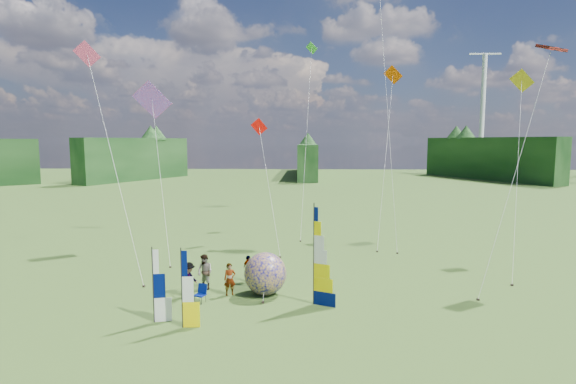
{
  "coord_description": "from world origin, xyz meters",
  "views": [
    {
      "loc": [
        -0.08,
        -17.3,
        7.92
      ],
      "look_at": [
        -1.0,
        4.0,
        5.5
      ],
      "focal_mm": 28.0,
      "sensor_mm": 36.0,
      "label": 1
    }
  ],
  "objects_px": {
    "side_banner_far": "(153,286)",
    "kite_whale": "(387,88)",
    "bol_inflatable": "(265,274)",
    "spectator_c": "(189,280)",
    "side_banner_left": "(182,289)",
    "spectator_a": "(230,279)",
    "spectator_b": "(205,272)",
    "camp_chair": "(200,294)",
    "feather_banner_main": "(314,256)",
    "spectator_d": "(248,268)"
  },
  "relations": [
    {
      "from": "side_banner_far",
      "to": "kite_whale",
      "type": "height_order",
      "value": "kite_whale"
    },
    {
      "from": "bol_inflatable",
      "to": "spectator_c",
      "type": "distance_m",
      "value": 3.92
    },
    {
      "from": "side_banner_left",
      "to": "bol_inflatable",
      "type": "relative_size",
      "value": 1.53
    },
    {
      "from": "side_banner_left",
      "to": "spectator_a",
      "type": "xyz_separation_m",
      "value": [
        1.31,
        4.16,
        -0.85
      ]
    },
    {
      "from": "side_banner_left",
      "to": "spectator_c",
      "type": "relative_size",
      "value": 1.86
    },
    {
      "from": "bol_inflatable",
      "to": "kite_whale",
      "type": "relative_size",
      "value": 0.09
    },
    {
      "from": "side_banner_far",
      "to": "kite_whale",
      "type": "relative_size",
      "value": 0.13
    },
    {
      "from": "bol_inflatable",
      "to": "spectator_b",
      "type": "distance_m",
      "value": 3.39
    },
    {
      "from": "bol_inflatable",
      "to": "spectator_a",
      "type": "bearing_deg",
      "value": -174.26
    },
    {
      "from": "spectator_c",
      "to": "camp_chair",
      "type": "bearing_deg",
      "value": -113.05
    },
    {
      "from": "side_banner_left",
      "to": "bol_inflatable",
      "type": "bearing_deg",
      "value": 49.31
    },
    {
      "from": "feather_banner_main",
      "to": "kite_whale",
      "type": "distance_m",
      "value": 19.3
    },
    {
      "from": "feather_banner_main",
      "to": "spectator_a",
      "type": "height_order",
      "value": "feather_banner_main"
    },
    {
      "from": "feather_banner_main",
      "to": "kite_whale",
      "type": "relative_size",
      "value": 0.2
    },
    {
      "from": "camp_chair",
      "to": "side_banner_left",
      "type": "bearing_deg",
      "value": -70.82
    },
    {
      "from": "bol_inflatable",
      "to": "spectator_c",
      "type": "xyz_separation_m",
      "value": [
        -3.87,
        -0.58,
        -0.2
      ]
    },
    {
      "from": "side_banner_far",
      "to": "spectator_d",
      "type": "distance_m",
      "value": 6.88
    },
    {
      "from": "spectator_b",
      "to": "kite_whale",
      "type": "bearing_deg",
      "value": 78.67
    },
    {
      "from": "kite_whale",
      "to": "camp_chair",
      "type": "bearing_deg",
      "value": -103.87
    },
    {
      "from": "side_banner_left",
      "to": "side_banner_far",
      "type": "height_order",
      "value": "side_banner_left"
    },
    {
      "from": "spectator_b",
      "to": "spectator_c",
      "type": "xyz_separation_m",
      "value": [
        -0.55,
        -1.24,
        -0.04
      ]
    },
    {
      "from": "bol_inflatable",
      "to": "spectator_d",
      "type": "bearing_deg",
      "value": 119.1
    },
    {
      "from": "spectator_a",
      "to": "camp_chair",
      "type": "height_order",
      "value": "spectator_a"
    },
    {
      "from": "bol_inflatable",
      "to": "spectator_c",
      "type": "height_order",
      "value": "bol_inflatable"
    },
    {
      "from": "feather_banner_main",
      "to": "side_banner_left",
      "type": "xyz_separation_m",
      "value": [
        -5.61,
        -3.01,
        -0.72
      ]
    },
    {
      "from": "spectator_a",
      "to": "spectator_c",
      "type": "bearing_deg",
      "value": 173.27
    },
    {
      "from": "feather_banner_main",
      "to": "side_banner_far",
      "type": "bearing_deg",
      "value": -137.47
    },
    {
      "from": "side_banner_far",
      "to": "bol_inflatable",
      "type": "height_order",
      "value": "side_banner_far"
    },
    {
      "from": "spectator_c",
      "to": "camp_chair",
      "type": "xyz_separation_m",
      "value": [
        0.78,
        -0.81,
        -0.44
      ]
    },
    {
      "from": "feather_banner_main",
      "to": "spectator_c",
      "type": "bearing_deg",
      "value": -163.81
    },
    {
      "from": "side_banner_left",
      "to": "camp_chair",
      "type": "distance_m",
      "value": 3.2
    },
    {
      "from": "spectator_b",
      "to": "feather_banner_main",
      "type": "bearing_deg",
      "value": 10.65
    },
    {
      "from": "side_banner_far",
      "to": "spectator_b",
      "type": "relative_size",
      "value": 1.73
    },
    {
      "from": "side_banner_left",
      "to": "spectator_b",
      "type": "xyz_separation_m",
      "value": [
        -0.18,
        5.01,
        -0.74
      ]
    },
    {
      "from": "feather_banner_main",
      "to": "spectator_d",
      "type": "xyz_separation_m",
      "value": [
        -3.64,
        3.43,
        -1.65
      ]
    },
    {
      "from": "feather_banner_main",
      "to": "spectator_d",
      "type": "relative_size",
      "value": 3.19
    },
    {
      "from": "feather_banner_main",
      "to": "spectator_d",
      "type": "height_order",
      "value": "feather_banner_main"
    },
    {
      "from": "feather_banner_main",
      "to": "bol_inflatable",
      "type": "height_order",
      "value": "feather_banner_main"
    },
    {
      "from": "spectator_a",
      "to": "camp_chair",
      "type": "xyz_separation_m",
      "value": [
        -1.27,
        -1.21,
        -0.38
      ]
    },
    {
      "from": "bol_inflatable",
      "to": "kite_whale",
      "type": "distance_m",
      "value": 19.89
    },
    {
      "from": "spectator_c",
      "to": "kite_whale",
      "type": "distance_m",
      "value": 22.3
    },
    {
      "from": "spectator_b",
      "to": "kite_whale",
      "type": "height_order",
      "value": "kite_whale"
    },
    {
      "from": "bol_inflatable",
      "to": "side_banner_left",
      "type": "bearing_deg",
      "value": -125.84
    },
    {
      "from": "spectator_b",
      "to": "camp_chair",
      "type": "xyz_separation_m",
      "value": [
        0.22,
        -2.06,
        -0.49
      ]
    },
    {
      "from": "feather_banner_main",
      "to": "spectator_b",
      "type": "xyz_separation_m",
      "value": [
        -5.79,
        1.99,
        -1.46
      ]
    },
    {
      "from": "side_banner_far",
      "to": "spectator_a",
      "type": "xyz_separation_m",
      "value": [
        2.72,
        3.64,
        -0.8
      ]
    },
    {
      "from": "side_banner_left",
      "to": "camp_chair",
      "type": "relative_size",
      "value": 3.67
    },
    {
      "from": "side_banner_left",
      "to": "kite_whale",
      "type": "relative_size",
      "value": 0.14
    },
    {
      "from": "side_banner_far",
      "to": "spectator_b",
      "type": "distance_m",
      "value": 4.71
    },
    {
      "from": "side_banner_far",
      "to": "camp_chair",
      "type": "height_order",
      "value": "side_banner_far"
    }
  ]
}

